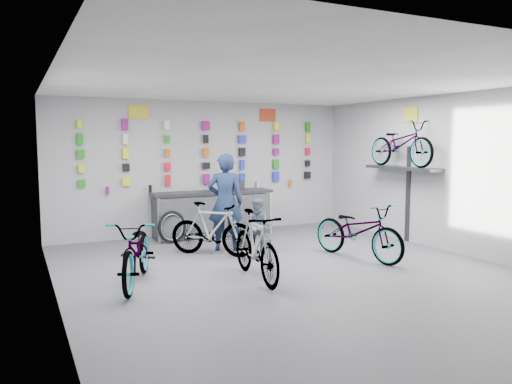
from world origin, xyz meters
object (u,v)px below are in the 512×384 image
bike_right (358,231)px  bike_service (212,229)px  counter (213,214)px  clerk (225,202)px  bike_center (256,246)px  bike_left (138,251)px  customer (259,226)px

bike_right → bike_service: bearing=135.2°
counter → clerk: 1.58m
bike_right → counter: bearing=102.7°
bike_center → bike_service: size_ratio=1.07×
bike_service → clerk: size_ratio=0.88×
bike_left → clerk: clerk is taller
counter → customer: customer is taller
bike_right → customer: bearing=128.9°
bike_left → clerk: size_ratio=1.01×
bike_left → bike_service: 2.07m
counter → bike_service: counter is taller
counter → bike_service: (-0.70, -1.79, 0.01)m
counter → bike_center: bearing=-100.8°
bike_left → bike_right: 3.93m
counter → bike_center: size_ratio=1.53×
bike_center → bike_service: bearing=95.2°
counter → bike_left: bearing=-127.8°
clerk → customer: (0.44, -0.58, -0.41)m
bike_left → bike_service: bike_left is taller
bike_right → clerk: 2.56m
counter → bike_left: same height
bike_left → bike_center: 1.76m
bike_service → customer: customer is taller
bike_service → clerk: 0.67m
counter → customer: bearing=-86.4°
bike_service → customer: size_ratio=1.57×
customer → bike_left: bearing=-127.5°
bike_service → bike_left: bearing=170.8°
customer → bike_right: bearing=-6.4°
counter → clerk: bearing=-101.7°
bike_left → customer: bearing=44.1°
counter → bike_right: bike_right is taller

